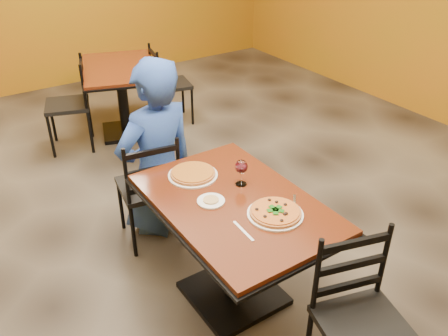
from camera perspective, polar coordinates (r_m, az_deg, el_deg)
floor at (r=3.48m, az=-3.59°, el=-10.28°), size 7.00×8.00×0.01m
table_main at (r=2.80m, az=1.28°, el=-7.25°), size 0.83×1.23×0.75m
table_second at (r=5.05m, az=-12.41°, el=9.85°), size 1.05×1.28×0.75m
chair_main_near at (r=2.48m, az=16.77°, el=-18.31°), size 0.51×0.51×0.91m
chair_main_far at (r=3.42m, az=-9.23°, el=-2.28°), size 0.46×0.46×0.88m
chair_second_left at (r=4.92m, az=-18.55°, el=7.25°), size 0.52×0.52×0.92m
chair_second_right at (r=5.31m, az=-6.43°, el=10.06°), size 0.47×0.47×0.87m
diner at (r=3.44m, az=-8.31°, el=2.47°), size 0.71×0.51×1.35m
plate_main at (r=2.59m, az=6.26°, el=-5.62°), size 0.31×0.31×0.01m
pizza_main at (r=2.58m, az=6.28°, el=-5.33°), size 0.28×0.28×0.02m
plate_far at (r=2.92m, az=-3.81°, el=-0.88°), size 0.31×0.31×0.01m
pizza_far at (r=2.91m, az=-3.82°, el=-0.61°), size 0.28×0.28×0.02m
side_plate at (r=2.68m, az=-1.60°, el=-4.04°), size 0.16×0.16×0.01m
dip at (r=2.67m, az=-1.60°, el=-3.88°), size 0.09×0.09×0.01m
wine_glass at (r=2.79m, az=2.11°, el=-0.42°), size 0.08×0.08×0.18m
fork at (r=2.46m, az=2.37°, el=-7.68°), size 0.03×0.19×0.00m
knife at (r=2.68m, az=8.57°, el=-4.48°), size 0.15×0.17×0.00m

